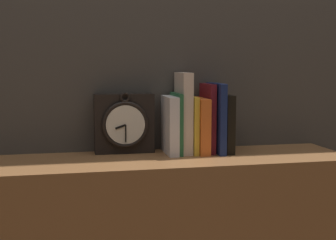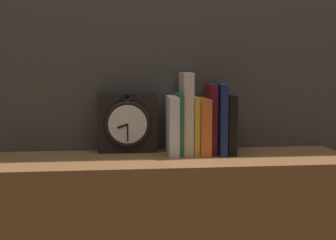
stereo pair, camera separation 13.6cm
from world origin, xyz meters
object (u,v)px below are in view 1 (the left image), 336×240
object	(u,v)px
clock	(124,123)
book_slot2_cream	(184,113)
book_slot6_navy	(216,118)
book_slot4_orange	(200,125)
book_slot7_black	(224,123)
book_slot3_yellow	(191,124)
book_slot5_maroon	(208,118)
book_slot1_green	(176,123)
book_slot0_white	(170,125)

from	to	relation	value
clock	book_slot2_cream	size ratio (longest dim) A/B	0.77
book_slot6_navy	book_slot4_orange	bearing A→B (deg)	175.82
book_slot6_navy	book_slot7_black	size ratio (longest dim) A/B	1.20
book_slot7_black	book_slot3_yellow	bearing A→B (deg)	178.24
book_slot5_maroon	book_slot7_black	distance (m)	0.06
book_slot4_orange	book_slot6_navy	xyz separation A→B (m)	(0.05, -0.00, 0.02)
book_slot1_green	book_slot6_navy	size ratio (longest dim) A/B	0.86
book_slot7_black	book_slot0_white	bearing A→B (deg)	179.74
book_slot5_maroon	book_slot2_cream	bearing A→B (deg)	179.12
book_slot5_maroon	book_slot6_navy	bearing A→B (deg)	-25.09
book_slot0_white	book_slot4_orange	distance (m)	0.09
book_slot3_yellow	book_slot5_maroon	xyz separation A→B (m)	(0.05, 0.00, 0.02)
book_slot4_orange	book_slot5_maroon	bearing A→B (deg)	15.50
book_slot2_cream	book_slot1_green	bearing A→B (deg)	-171.99
book_slot4_orange	book_slot7_black	bearing A→B (deg)	1.65
book_slot3_yellow	book_slot7_black	distance (m)	0.11
clock	book_slot5_maroon	xyz separation A→B (m)	(0.26, -0.03, 0.01)
book_slot3_yellow	book_slot7_black	size ratio (longest dim) A/B	0.98
book_slot3_yellow	book_slot4_orange	world-z (taller)	book_slot3_yellow
book_slot5_maroon	book_slot3_yellow	bearing A→B (deg)	-177.77
book_slot2_cream	book_slot3_yellow	xyz separation A→B (m)	(0.02, -0.00, -0.04)
book_slot0_white	book_slot3_yellow	xyz separation A→B (m)	(0.07, 0.00, -0.00)
book_slot1_green	book_slot3_yellow	xyz separation A→B (m)	(0.05, 0.00, -0.01)
book_slot3_yellow	book_slot5_maroon	distance (m)	0.06
book_slot4_orange	book_slot5_maroon	distance (m)	0.04
book_slot1_green	book_slot2_cream	size ratio (longest dim) A/B	0.75
book_slot4_orange	book_slot5_maroon	xyz separation A→B (m)	(0.03, 0.01, 0.02)
book_slot5_maroon	book_slot7_black	world-z (taller)	book_slot5_maroon
book_slot0_white	book_slot3_yellow	distance (m)	0.07
book_slot1_green	book_slot4_orange	world-z (taller)	book_slot1_green
book_slot4_orange	book_slot6_navy	distance (m)	0.06
book_slot0_white	book_slot5_maroon	distance (m)	0.12
book_slot3_yellow	book_slot7_black	world-z (taller)	book_slot7_black
book_slot0_white	book_slot1_green	size ratio (longest dim) A/B	0.95
book_slot4_orange	book_slot5_maroon	world-z (taller)	book_slot5_maroon
book_slot4_orange	book_slot6_navy	bearing A→B (deg)	-4.18
book_slot2_cream	book_slot4_orange	size ratio (longest dim) A/B	1.46
book_slot7_black	book_slot1_green	bearing A→B (deg)	178.82
book_slot0_white	book_slot5_maroon	xyz separation A→B (m)	(0.12, 0.00, 0.02)
book_slot1_green	book_slot3_yellow	size ratio (longest dim) A/B	1.06
clock	book_slot4_orange	size ratio (longest dim) A/B	1.12
clock	book_slot7_black	bearing A→B (deg)	-7.14
book_slot0_white	book_slot4_orange	xyz separation A→B (m)	(0.09, -0.00, -0.00)
book_slot2_cream	book_slot6_navy	world-z (taller)	book_slot2_cream
book_slot0_white	book_slot6_navy	xyz separation A→B (m)	(0.15, -0.01, 0.02)
book_slot6_navy	book_slot0_white	bearing A→B (deg)	177.29
clock	book_slot4_orange	world-z (taller)	clock
book_slot2_cream	book_slot6_navy	bearing A→B (deg)	-7.07
book_slot0_white	book_slot1_green	world-z (taller)	book_slot1_green
book_slot1_green	book_slot3_yellow	bearing A→B (deg)	0.08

